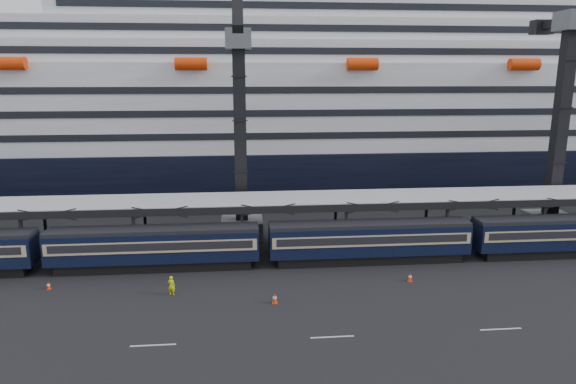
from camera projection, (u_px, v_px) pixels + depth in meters
ground at (500, 303)px, 40.11m from camera, size 260.00×260.00×0.00m
train at (404, 239)px, 48.91m from camera, size 133.05×3.00×4.05m
canopy at (437, 197)px, 52.52m from camera, size 130.00×6.25×5.53m
cruise_ship at (359, 108)px, 81.89m from camera, size 214.09×28.84×34.00m
crane_dark_near at (240, 129)px, 53.70m from camera, size 4.50×17.75×35.08m
crane_dark_mid at (564, 114)px, 55.53m from camera, size 4.50×18.24×39.64m
worker at (172, 285)px, 41.56m from camera, size 0.67×0.53×1.60m
traffic_cone_b at (49, 285)px, 42.71m from camera, size 0.35×0.35×0.70m
traffic_cone_c at (275, 298)px, 40.08m from camera, size 0.43×0.43×0.86m
traffic_cone_d at (410, 277)px, 44.34m from camera, size 0.40×0.40×0.80m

